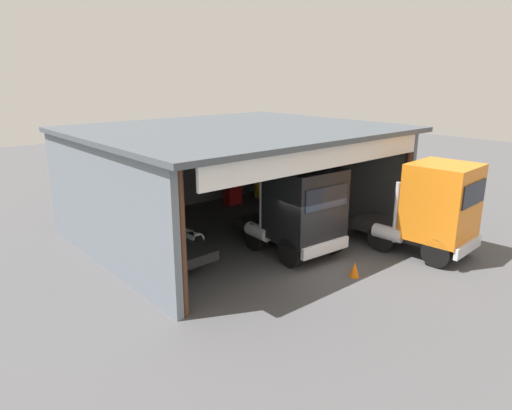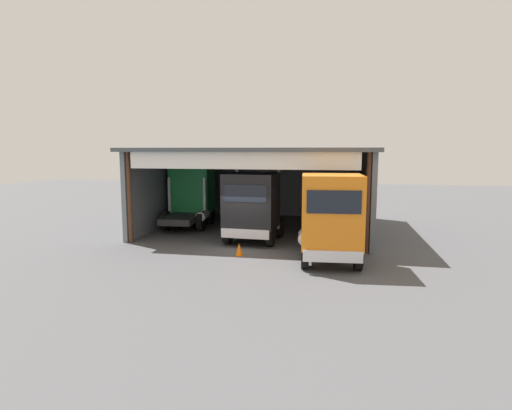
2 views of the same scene
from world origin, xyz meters
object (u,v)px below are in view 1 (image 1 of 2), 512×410
at_px(truck_black_yard_outside, 300,210).
at_px(tool_cart, 233,195).
at_px(truck_green_center_bay, 146,209).
at_px(truck_orange_center_right_bay, 434,208).
at_px(oil_drum, 259,189).
at_px(traffic_cone, 354,270).

bearing_deg(truck_black_yard_outside, tool_cart, -105.42).
distance_m(truck_green_center_bay, truck_orange_center_right_bay, 11.27).
distance_m(oil_drum, tool_cart, 2.16).
distance_m(truck_black_yard_outside, oil_drum, 9.30).
bearing_deg(tool_cart, oil_drum, 4.80).
distance_m(truck_black_yard_outside, tool_cart, 8.22).
bearing_deg(tool_cart, truck_green_center_bay, -152.14).
height_order(truck_orange_center_right_bay, oil_drum, truck_orange_center_right_bay).
bearing_deg(truck_orange_center_right_bay, truck_black_yard_outside, -45.20).
xyz_separation_m(truck_black_yard_outside, truck_orange_center_right_bay, (3.97, -3.45, 0.07)).
xyz_separation_m(truck_black_yard_outside, traffic_cone, (-0.04, -2.82, -1.59)).
height_order(truck_orange_center_right_bay, tool_cart, truck_orange_center_right_bay).
xyz_separation_m(truck_green_center_bay, traffic_cone, (4.60, -6.65, -1.68)).
bearing_deg(tool_cart, truck_black_yard_outside, -108.91).
distance_m(truck_green_center_bay, traffic_cone, 8.26).
bearing_deg(truck_black_yard_outside, truck_green_center_bay, -36.08).
bearing_deg(truck_green_center_bay, truck_black_yard_outside, -42.42).
xyz_separation_m(truck_black_yard_outside, oil_drum, (4.78, 7.85, -1.42)).
bearing_deg(oil_drum, truck_green_center_bay, -156.88).
bearing_deg(traffic_cone, truck_orange_center_right_bay, -8.91).
xyz_separation_m(truck_orange_center_right_bay, traffic_cone, (-4.01, 0.63, -1.66)).
bearing_deg(truck_black_yard_outside, oil_drum, -117.84).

